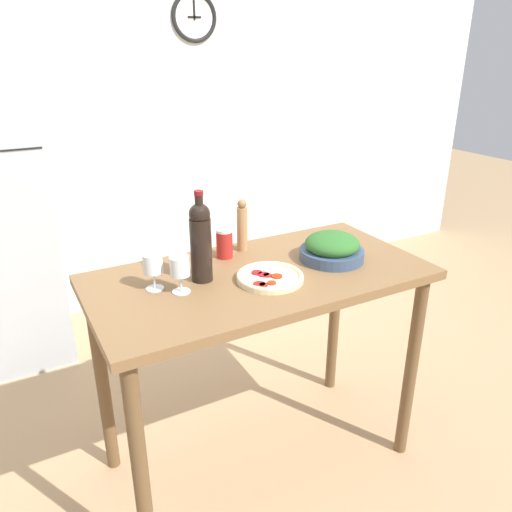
# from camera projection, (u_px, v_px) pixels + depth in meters

# --- Properties ---
(ground_plane) EXTENTS (14.00, 14.00, 0.00)m
(ground_plane) POSITION_uv_depth(u_px,v_px,m) (259.00, 456.00, 2.36)
(ground_plane) COLOR tan
(wall_back) EXTENTS (6.40, 0.08, 2.60)m
(wall_back) POSITION_uv_depth(u_px,v_px,m) (127.00, 125.00, 3.39)
(wall_back) COLOR silver
(wall_back) RESTS_ON ground_plane
(prep_counter) EXTENTS (1.35, 0.69, 0.96)m
(prep_counter) POSITION_uv_depth(u_px,v_px,m) (260.00, 303.00, 2.05)
(prep_counter) COLOR brown
(prep_counter) RESTS_ON ground_plane
(wine_bottle) EXTENTS (0.08, 0.08, 0.36)m
(wine_bottle) POSITION_uv_depth(u_px,v_px,m) (201.00, 240.00, 1.87)
(wine_bottle) COLOR black
(wine_bottle) RESTS_ON prep_counter
(wine_glass_near) EXTENTS (0.07, 0.07, 0.14)m
(wine_glass_near) POSITION_uv_depth(u_px,v_px,m) (180.00, 268.00, 1.80)
(wine_glass_near) COLOR silver
(wine_glass_near) RESTS_ON prep_counter
(wine_glass_far) EXTENTS (0.07, 0.07, 0.14)m
(wine_glass_far) POSITION_uv_depth(u_px,v_px,m) (153.00, 265.00, 1.82)
(wine_glass_far) COLOR silver
(wine_glass_far) RESTS_ON prep_counter
(pepper_mill) EXTENTS (0.05, 0.05, 0.23)m
(pepper_mill) POSITION_uv_depth(u_px,v_px,m) (242.00, 226.00, 2.18)
(pepper_mill) COLOR #AD7F51
(pepper_mill) RESTS_ON prep_counter
(salad_bowl) EXTENTS (0.27, 0.27, 0.12)m
(salad_bowl) POSITION_uv_depth(u_px,v_px,m) (332.00, 248.00, 2.10)
(salad_bowl) COLOR #384C6B
(salad_bowl) RESTS_ON prep_counter
(homemade_pizza) EXTENTS (0.26, 0.26, 0.03)m
(homemade_pizza) POSITION_uv_depth(u_px,v_px,m) (269.00, 277.00, 1.92)
(homemade_pizza) COLOR beige
(homemade_pizza) RESTS_ON prep_counter
(salt_canister) EXTENTS (0.07, 0.07, 0.13)m
(salt_canister) POSITION_uv_depth(u_px,v_px,m) (224.00, 243.00, 2.12)
(salt_canister) COLOR #B2231E
(salt_canister) RESTS_ON prep_counter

